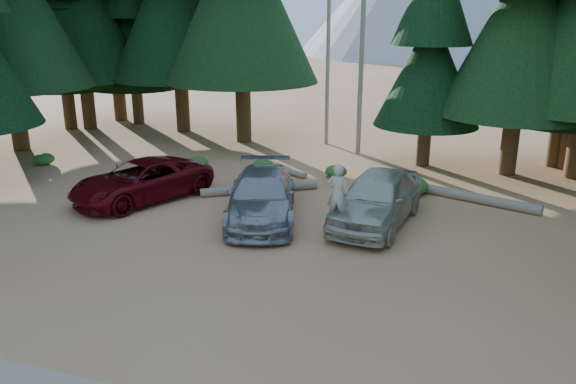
{
  "coord_description": "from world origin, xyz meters",
  "views": [
    {
      "loc": [
        5.99,
        -12.11,
        6.6
      ],
      "look_at": [
        0.74,
        3.73,
        1.25
      ],
      "focal_mm": 35.0,
      "sensor_mm": 36.0,
      "label": 1
    }
  ],
  "objects_px": {
    "log_mid": "(280,169)",
    "log_right": "(462,195)",
    "silver_minivan_right": "(377,198)",
    "log_left": "(260,189)",
    "silver_minivan_center": "(262,196)",
    "red_pickup": "(142,181)",
    "frisbee_player": "(338,194)"
  },
  "relations": [
    {
      "from": "log_mid",
      "to": "silver_minivan_center",
      "type": "bearing_deg",
      "value": -50.25
    },
    {
      "from": "red_pickup",
      "to": "silver_minivan_center",
      "type": "distance_m",
      "value": 4.89
    },
    {
      "from": "log_left",
      "to": "log_mid",
      "type": "xyz_separation_m",
      "value": [
        -0.23,
        3.03,
        -0.04
      ]
    },
    {
      "from": "silver_minivan_right",
      "to": "frisbee_player",
      "type": "relative_size",
      "value": 2.72
    },
    {
      "from": "silver_minivan_center",
      "to": "frisbee_player",
      "type": "bearing_deg",
      "value": -37.82
    },
    {
      "from": "silver_minivan_right",
      "to": "frisbee_player",
      "type": "bearing_deg",
      "value": -109.98
    },
    {
      "from": "frisbee_player",
      "to": "log_left",
      "type": "height_order",
      "value": "frisbee_player"
    },
    {
      "from": "red_pickup",
      "to": "log_mid",
      "type": "relative_size",
      "value": 1.73
    },
    {
      "from": "red_pickup",
      "to": "silver_minivan_right",
      "type": "distance_m",
      "value": 8.6
    },
    {
      "from": "log_left",
      "to": "log_right",
      "type": "relative_size",
      "value": 0.81
    },
    {
      "from": "silver_minivan_right",
      "to": "log_right",
      "type": "relative_size",
      "value": 0.92
    },
    {
      "from": "silver_minivan_center",
      "to": "log_right",
      "type": "relative_size",
      "value": 0.96
    },
    {
      "from": "red_pickup",
      "to": "frisbee_player",
      "type": "relative_size",
      "value": 2.79
    },
    {
      "from": "silver_minivan_center",
      "to": "red_pickup",
      "type": "bearing_deg",
      "value": 157.23
    },
    {
      "from": "silver_minivan_right",
      "to": "log_right",
      "type": "distance_m",
      "value": 4.35
    },
    {
      "from": "log_left",
      "to": "log_right",
      "type": "xyz_separation_m",
      "value": [
        7.41,
        1.55,
        0.02
      ]
    },
    {
      "from": "log_mid",
      "to": "red_pickup",
      "type": "bearing_deg",
      "value": -97.98
    },
    {
      "from": "frisbee_player",
      "to": "log_left",
      "type": "relative_size",
      "value": 0.42
    },
    {
      "from": "log_left",
      "to": "log_mid",
      "type": "bearing_deg",
      "value": 62.23
    },
    {
      "from": "log_left",
      "to": "frisbee_player",
      "type": "bearing_deg",
      "value": -74.95
    },
    {
      "from": "log_left",
      "to": "red_pickup",
      "type": "bearing_deg",
      "value": 177.25
    },
    {
      "from": "log_mid",
      "to": "log_right",
      "type": "distance_m",
      "value": 7.78
    },
    {
      "from": "frisbee_player",
      "to": "log_mid",
      "type": "height_order",
      "value": "frisbee_player"
    },
    {
      "from": "silver_minivan_center",
      "to": "silver_minivan_right",
      "type": "xyz_separation_m",
      "value": [
        3.73,
        0.7,
        0.09
      ]
    },
    {
      "from": "silver_minivan_right",
      "to": "log_left",
      "type": "xyz_separation_m",
      "value": [
        -4.8,
        1.87,
        -0.71
      ]
    },
    {
      "from": "log_left",
      "to": "log_mid",
      "type": "relative_size",
      "value": 1.49
    },
    {
      "from": "red_pickup",
      "to": "log_left",
      "type": "relative_size",
      "value": 1.16
    },
    {
      "from": "red_pickup",
      "to": "frisbee_player",
      "type": "distance_m",
      "value": 7.87
    },
    {
      "from": "silver_minivan_right",
      "to": "log_left",
      "type": "bearing_deg",
      "value": 166.0
    },
    {
      "from": "log_right",
      "to": "log_mid",
      "type": "bearing_deg",
      "value": -171.84
    },
    {
      "from": "silver_minivan_right",
      "to": "log_mid",
      "type": "distance_m",
      "value": 7.07
    },
    {
      "from": "red_pickup",
      "to": "log_right",
      "type": "bearing_deg",
      "value": 43.11
    }
  ]
}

